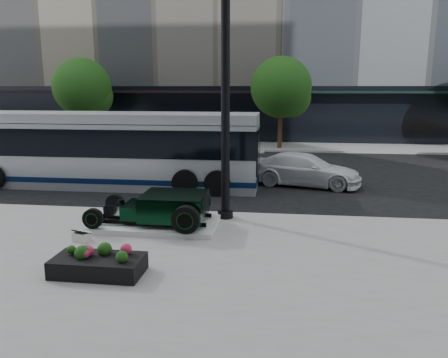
# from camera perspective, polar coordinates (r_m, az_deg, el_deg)

# --- Properties ---
(ground) EXTENTS (120.00, 120.00, 0.00)m
(ground) POSITION_cam_1_polar(r_m,az_deg,el_deg) (15.49, 3.53, -2.76)
(ground) COLOR black
(ground) RESTS_ON ground
(sidewalk_far) EXTENTS (70.00, 4.00, 0.12)m
(sidewalk_far) POSITION_cam_1_polar(r_m,az_deg,el_deg) (29.23, 5.28, 4.26)
(sidewalk_far) COLOR gray
(sidewalk_far) RESTS_ON ground
(street_trees) EXTENTS (29.80, 3.80, 5.70)m
(street_trees) POSITION_cam_1_polar(r_m,az_deg,el_deg) (28.03, 7.75, 11.49)
(street_trees) COLOR black
(street_trees) RESTS_ON sidewalk_far
(display_plinth) EXTENTS (3.40, 1.80, 0.15)m
(display_plinth) POSITION_cam_1_polar(r_m,az_deg,el_deg) (12.29, -8.94, -5.85)
(display_plinth) COLOR silver
(display_plinth) RESTS_ON sidewalk_near
(hot_rod) EXTENTS (3.22, 2.00, 0.81)m
(hot_rod) POSITION_cam_1_polar(r_m,az_deg,el_deg) (12.06, -7.50, -3.66)
(hot_rod) COLOR black
(hot_rod) RESTS_ON display_plinth
(info_plaque) EXTENTS (0.47, 0.41, 0.31)m
(info_plaque) POSITION_cam_1_polar(r_m,az_deg,el_deg) (11.62, -18.08, -7.10)
(info_plaque) COLOR silver
(info_plaque) RESTS_ON sidewalk_near
(lamppost) EXTENTS (0.46, 0.46, 8.32)m
(lamppost) POSITION_cam_1_polar(r_m,az_deg,el_deg) (12.45, 0.19, 12.15)
(lamppost) COLOR black
(lamppost) RESTS_ON sidewalk_near
(flower_planter) EXTENTS (1.86, 0.95, 0.60)m
(flower_planter) POSITION_cam_1_polar(r_m,az_deg,el_deg) (9.52, -16.10, -10.62)
(flower_planter) COLOR black
(flower_planter) RESTS_ON sidewalk_near
(transit_bus) EXTENTS (12.12, 2.88, 2.92)m
(transit_bus) POSITION_cam_1_polar(r_m,az_deg,el_deg) (18.18, -14.81, 3.83)
(transit_bus) COLOR silver
(transit_bus) RESTS_ON ground
(white_sedan) EXTENTS (4.73, 2.76, 1.29)m
(white_sedan) POSITION_cam_1_polar(r_m,az_deg,el_deg) (17.97, 10.54, 1.21)
(white_sedan) COLOR white
(white_sedan) RESTS_ON ground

